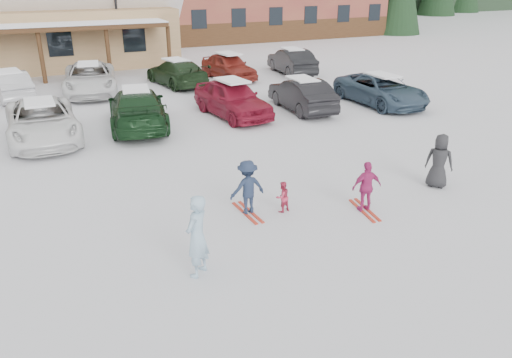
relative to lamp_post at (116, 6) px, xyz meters
name	(u,v)px	position (x,y,z in m)	size (l,w,h in m)	color
ground	(262,234)	(-1.32, -24.35, -3.82)	(160.00, 160.00, 0.00)	silver
lamp_post	(116,6)	(0.00, 0.00, 0.00)	(0.50, 0.25, 6.82)	black
adult_skier	(197,236)	(-3.24, -25.33, -2.93)	(0.65, 0.43, 1.78)	#94B6CD
toddler_red	(282,197)	(-0.32, -23.46, -3.40)	(0.41, 0.32, 0.84)	#C02F4D
child_navy	(247,187)	(-1.17, -23.17, -3.09)	(0.94, 0.54, 1.45)	#1B273F
skis_child_navy	(248,212)	(-1.17, -23.17, -3.80)	(0.20, 1.40, 0.03)	red
child_magenta	(367,187)	(1.68, -24.32, -3.13)	(0.80, 0.33, 1.37)	#B12769
skis_child_magenta	(364,210)	(1.68, -24.32, -3.80)	(0.20, 1.40, 0.03)	red
bystander_dark	(439,161)	(4.52, -23.88, -3.02)	(0.78, 0.51, 1.59)	#252527
parked_car_2	(42,121)	(-5.58, -14.46, -3.09)	(2.42, 5.26, 1.46)	white
parked_car_3	(137,108)	(-2.03, -14.24, -3.04)	(2.18, 5.36, 1.55)	black
parked_car_4	(232,98)	(2.03, -14.30, -3.03)	(1.85, 4.60, 1.57)	maroon
parked_car_5	(302,95)	(5.24, -14.66, -3.10)	(1.51, 4.33, 1.43)	black
parked_car_6	(381,90)	(9.13, -15.28, -3.12)	(2.32, 5.03, 1.40)	#364B5E
parked_car_9	(11,85)	(-6.61, -6.93, -3.13)	(1.46, 4.19, 1.38)	silver
parked_car_10	(90,79)	(-2.93, -7.23, -3.05)	(2.54, 5.51, 1.53)	white
parked_car_11	(177,72)	(1.66, -7.14, -3.12)	(1.96, 4.82, 1.40)	#1D331A
parked_car_12	(229,66)	(4.88, -6.76, -3.08)	(1.74, 4.33, 1.47)	maroon
parked_car_13	(292,61)	(8.96, -6.87, -3.07)	(1.59, 4.57, 1.50)	black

